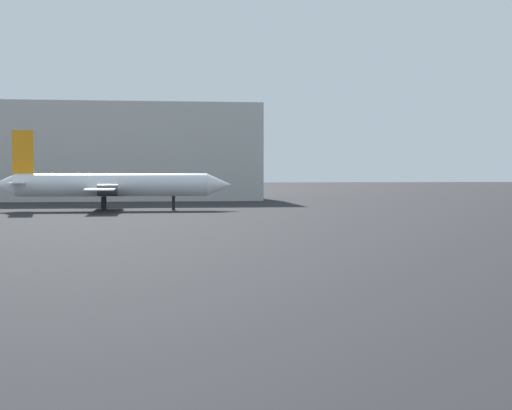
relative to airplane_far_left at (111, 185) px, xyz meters
name	(u,v)px	position (x,y,z in m)	size (l,w,h in m)	color
airplane_far_left	(111,185)	(0.00, 0.00, 0.00)	(27.85, 16.56, 9.33)	white
terminal_building	(22,153)	(-16.09, 35.66, 4.60)	(75.60, 19.27, 15.22)	#B7B7B2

